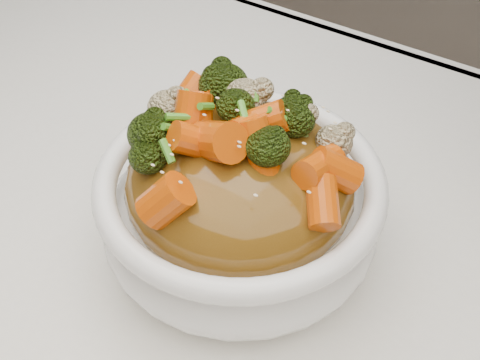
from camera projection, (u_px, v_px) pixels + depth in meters
The scene contains 8 objects.
tablecloth at pixel (197, 287), 0.45m from camera, with size 1.20×0.80×0.04m, color white.
bowl at pixel (240, 210), 0.43m from camera, with size 0.21×0.21×0.08m, color white, non-canonical shape.
sauce_base at pixel (240, 183), 0.41m from camera, with size 0.17×0.17×0.09m, color brown.
carrots at pixel (240, 117), 0.37m from camera, with size 0.17×0.17×0.05m, color #D24F06, non-canonical shape.
broccoli at pixel (240, 118), 0.37m from camera, with size 0.17×0.17×0.04m, color black, non-canonical shape.
cauliflower at pixel (240, 120), 0.37m from camera, with size 0.17×0.17×0.04m, color #C5B586, non-canonical shape.
scallions at pixel (240, 116), 0.37m from camera, with size 0.13×0.13×0.02m, color #418D20, non-canonical shape.
sesame_seeds at pixel (240, 116), 0.37m from camera, with size 0.15×0.15×0.01m, color beige, non-canonical shape.
Camera 1 is at (0.18, -0.20, 1.11)m, focal length 42.00 mm.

